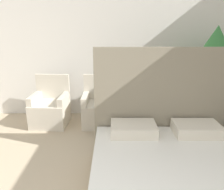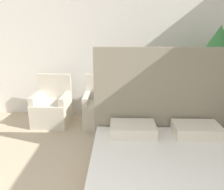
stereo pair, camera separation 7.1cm
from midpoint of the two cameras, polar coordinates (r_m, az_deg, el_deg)
The scene contains 5 objects.
wall_back at distance 4.60m, azimuth -7.19°, elevation 12.40°, with size 10.00×0.06×2.90m.
bed at distance 2.50m, azimuth 16.47°, elevation -21.12°, with size 1.87×2.18×1.59m.
armchair_near_window_left at distance 4.43m, azimuth -16.02°, elevation -3.76°, with size 0.70×0.65×0.94m.
armchair_near_window_right at distance 4.26m, azimuth -3.39°, elevation -3.92°, with size 0.67×0.62×0.94m.
potted_palm at distance 4.23m, azimuth 24.94°, elevation 8.79°, with size 1.07×1.07×1.87m.
Camera 1 is at (0.54, -0.43, 1.82)m, focal length 35.00 mm.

